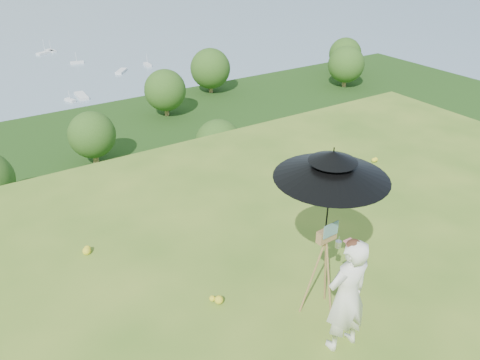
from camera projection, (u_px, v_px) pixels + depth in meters
ground at (435, 307)px, 6.51m from camera, size 14.00×14.00×0.00m
forest_slope at (78, 312)px, 46.33m from camera, size 140.00×56.00×22.00m
shoreline_tier at (20, 198)px, 79.34m from camera, size 170.00×28.00×8.00m
slope_trees at (51, 190)px, 39.64m from camera, size 110.00×50.00×6.00m
harbor_town at (11, 164)px, 76.23m from camera, size 110.00×22.00×5.00m
wildflowers at (421, 293)px, 6.67m from camera, size 10.00×10.50×0.12m
painter at (347, 296)px, 5.55m from camera, size 0.61×0.42×1.61m
field_easel at (323, 269)px, 6.10m from camera, size 0.59×0.59×1.47m
sun_umbrella at (329, 195)px, 5.60m from camera, size 1.44×1.44×1.25m
painter_cap at (354, 244)px, 5.19m from camera, size 0.19×0.23×0.10m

